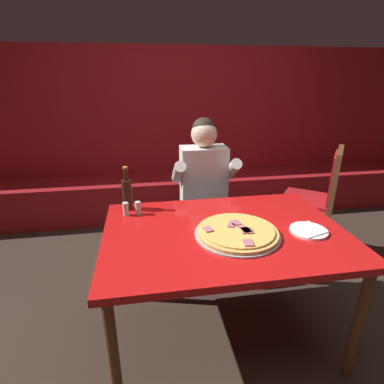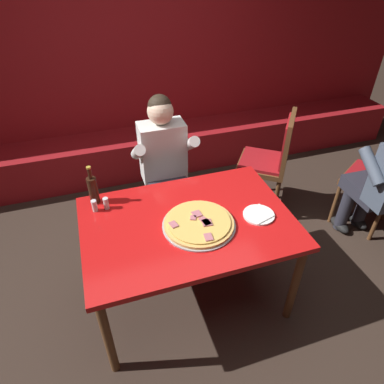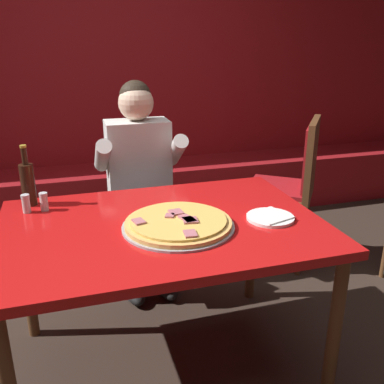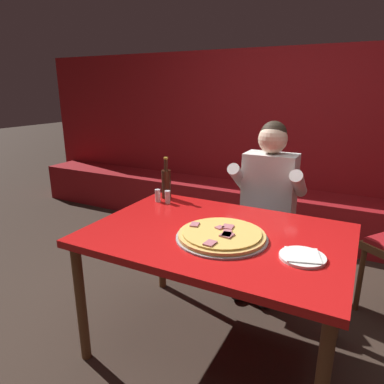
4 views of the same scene
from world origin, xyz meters
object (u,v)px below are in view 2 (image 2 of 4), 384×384
pizza (199,223)px  shaker_red_pepper_flakes (95,206)px  dining_chair_far_left (272,157)px  dining_chair_by_booth (382,176)px  main_dining_table (188,229)px  beer_bottle (93,189)px  diner_seated_blue_shirt (166,164)px  shaker_oregano (106,204)px  plate_white_paper (259,215)px

pizza → shaker_red_pepper_flakes: bearing=150.0°
dining_chair_far_left → dining_chair_by_booth: 0.97m
main_dining_table → beer_bottle: size_ratio=4.72×
pizza → dining_chair_far_left: size_ratio=0.47×
shaker_red_pepper_flakes → diner_seated_blue_shirt: diner_seated_blue_shirt is taller
dining_chair_far_left → dining_chair_by_booth: bearing=-33.9°
dining_chair_far_left → dining_chair_by_booth: dining_chair_far_left is taller
beer_bottle → dining_chair_far_left: 1.69m
shaker_oregano → main_dining_table: bearing=-30.9°
plate_white_paper → diner_seated_blue_shirt: bearing=115.0°
beer_bottle → dining_chair_by_booth: (2.43, -0.15, -0.31)m
main_dining_table → dining_chair_by_booth: 1.89m
diner_seated_blue_shirt → dining_chair_far_left: bearing=-0.6°
pizza → diner_seated_blue_shirt: size_ratio=0.37×
dining_chair_by_booth → beer_bottle: bearing=176.5°
dining_chair_by_booth → plate_white_paper: bearing=-166.4°
plate_white_paper → dining_chair_far_left: (0.60, 0.88, -0.16)m
diner_seated_blue_shirt → pizza: bearing=-89.8°
pizza → shaker_oregano: size_ratio=5.53×
pizza → main_dining_table: bearing=128.6°
beer_bottle → shaker_red_pepper_flakes: bearing=-96.1°
shaker_oregano → diner_seated_blue_shirt: size_ratio=0.07×
main_dining_table → beer_bottle: 0.70m
beer_bottle → diner_seated_blue_shirt: diner_seated_blue_shirt is taller
plate_white_paper → diner_seated_blue_shirt: diner_seated_blue_shirt is taller
shaker_oregano → dining_chair_far_left: (1.56, 0.49, -0.19)m
beer_bottle → shaker_oregano: beer_bottle is taller
main_dining_table → shaker_oregano: shaker_oregano is taller
shaker_oregano → dining_chair_by_booth: (2.36, -0.05, -0.24)m
main_dining_table → diner_seated_blue_shirt: size_ratio=1.08×
shaker_red_pepper_flakes → dining_chair_far_left: bearing=16.6°
dining_chair_far_left → plate_white_paper: bearing=-124.5°
plate_white_paper → diner_seated_blue_shirt: size_ratio=0.16×
diner_seated_blue_shirt → dining_chair_far_left: 1.02m
plate_white_paper → shaker_oregano: bearing=157.7°
beer_bottle → shaker_oregano: (0.07, -0.10, -0.07)m
main_dining_table → shaker_red_pepper_flakes: shaker_red_pepper_flakes is taller
plate_white_paper → beer_bottle: size_ratio=0.72×
pizza → shaker_red_pepper_flakes: shaker_red_pepper_flakes is taller
main_dining_table → plate_white_paper: bearing=-11.9°
diner_seated_blue_shirt → plate_white_paper: bearing=-65.0°
plate_white_paper → main_dining_table: bearing=168.1°
pizza → plate_white_paper: 0.41m
main_dining_table → shaker_red_pepper_flakes: (-0.57, 0.29, 0.11)m
beer_bottle → dining_chair_far_left: size_ratio=0.29×
diner_seated_blue_shirt → dining_chair_by_booth: (1.82, -0.55, -0.15)m
pizza → diner_seated_blue_shirt: (-0.00, 0.86, -0.06)m
shaker_red_pepper_flakes → diner_seated_blue_shirt: bearing=38.9°
shaker_oregano → dining_chair_by_booth: bearing=-1.3°
plate_white_paper → dining_chair_by_booth: size_ratio=0.23×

